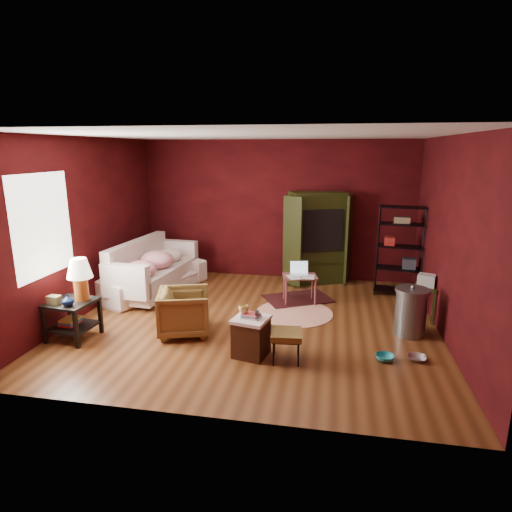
{
  "coord_description": "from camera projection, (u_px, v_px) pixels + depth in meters",
  "views": [
    {
      "loc": [
        1.16,
        -6.11,
        2.6
      ],
      "look_at": [
        0.0,
        0.2,
        1.0
      ],
      "focal_mm": 30.0,
      "sensor_mm": 36.0,
      "label": 1
    }
  ],
  "objects": [
    {
      "name": "tv_armoire",
      "position": [
        317.0,
        236.0,
        8.43
      ],
      "size": [
        1.32,
        1.06,
        1.81
      ],
      "rotation": [
        0.0,
        0.0,
        0.39
      ],
      "color": "#27290B",
      "rests_on": "ground"
    },
    {
      "name": "laptop_desk",
      "position": [
        300.0,
        278.0,
        7.38
      ],
      "size": [
        0.64,
        0.55,
        0.71
      ],
      "rotation": [
        0.0,
        0.0,
        0.21
      ],
      "color": "brown",
      "rests_on": "ground"
    },
    {
      "name": "armchair",
      "position": [
        184.0,
        310.0,
        6.14
      ],
      "size": [
        0.84,
        0.87,
        0.73
      ],
      "primitive_type": "imported",
      "rotation": [
        0.0,
        0.0,
        1.87
      ],
      "color": "black",
      "rests_on": "ground"
    },
    {
      "name": "mug",
      "position": [
        244.0,
        308.0,
        5.42
      ],
      "size": [
        0.14,
        0.12,
        0.13
      ],
      "primitive_type": "imported",
      "rotation": [
        0.0,
        0.0,
        0.12
      ],
      "color": "#D4B967",
      "rests_on": "hamper"
    },
    {
      "name": "vase",
      "position": [
        68.0,
        300.0,
        5.74
      ],
      "size": [
        0.21,
        0.21,
        0.16
      ],
      "primitive_type": "imported",
      "rotation": [
        0.0,
        0.0,
        0.35
      ],
      "color": "#0E1D46",
      "rests_on": "side_table"
    },
    {
      "name": "rug_round",
      "position": [
        294.0,
        313.0,
        6.99
      ],
      "size": [
        1.63,
        1.63,
        0.01
      ],
      "rotation": [
        0.0,
        0.0,
        0.38
      ],
      "color": "#F0DFC8",
      "rests_on": "ground"
    },
    {
      "name": "pet_bowl_steel",
      "position": [
        417.0,
        352.0,
        5.4
      ],
      "size": [
        0.24,
        0.09,
        0.24
      ],
      "primitive_type": "imported",
      "rotation": [
        0.0,
        0.0,
        -0.16
      ],
      "color": "#B5B7BC",
      "rests_on": "ground"
    },
    {
      "name": "room",
      "position": [
        251.0,
        233.0,
        6.32
      ],
      "size": [
        5.54,
        5.04,
        2.84
      ],
      "color": "brown",
      "rests_on": "ground"
    },
    {
      "name": "footstool",
      "position": [
        286.0,
        335.0,
        5.35
      ],
      "size": [
        0.42,
        0.42,
        0.39
      ],
      "rotation": [
        0.0,
        0.0,
        0.1
      ],
      "color": "black",
      "rests_on": "ground"
    },
    {
      "name": "wire_shelving",
      "position": [
        400.0,
        247.0,
        7.68
      ],
      "size": [
        0.84,
        0.45,
        1.64
      ],
      "rotation": [
        0.0,
        0.0,
        -0.13
      ],
      "color": "black",
      "rests_on": "ground"
    },
    {
      "name": "side_table",
      "position": [
        76.0,
        291.0,
        5.94
      ],
      "size": [
        0.63,
        0.63,
        1.15
      ],
      "rotation": [
        0.0,
        0.0,
        -0.1
      ],
      "color": "black",
      "rests_on": "ground"
    },
    {
      "name": "hamper",
      "position": [
        251.0,
        336.0,
        5.5
      ],
      "size": [
        0.51,
        0.51,
        0.6
      ],
      "rotation": [
        0.0,
        0.0,
        -0.22
      ],
      "color": "#44200F",
      "rests_on": "ground"
    },
    {
      "name": "trash_can",
      "position": [
        411.0,
        312.0,
        6.11
      ],
      "size": [
        0.52,
        0.52,
        0.75
      ],
      "rotation": [
        0.0,
        0.0,
        0.09
      ],
      "color": "gray",
      "rests_on": "ground"
    },
    {
      "name": "pet_bowl_turquoise",
      "position": [
        385.0,
        352.0,
        5.4
      ],
      "size": [
        0.24,
        0.15,
        0.23
      ],
      "primitive_type": "imported",
      "rotation": [
        0.0,
        0.0,
        0.36
      ],
      "color": "teal",
      "rests_on": "ground"
    },
    {
      "name": "rug_oriental",
      "position": [
        298.0,
        298.0,
        7.64
      ],
      "size": [
        1.35,
        1.2,
        0.01
      ],
      "rotation": [
        0.0,
        0.0,
        0.5
      ],
      "color": "#481315",
      "rests_on": "ground"
    },
    {
      "name": "sofa",
      "position": [
        151.0,
        270.0,
        7.94
      ],
      "size": [
        1.44,
        2.26,
        0.85
      ],
      "primitive_type": "imported",
      "rotation": [
        0.0,
        0.0,
        1.17
      ],
      "color": "silver",
      "rests_on": "ground"
    },
    {
      "name": "sofa_cushions",
      "position": [
        152.0,
        270.0,
        7.9
      ],
      "size": [
        1.04,
        2.2,
        0.89
      ],
      "rotation": [
        0.0,
        0.0,
        -0.09
      ],
      "color": "silver",
      "rests_on": "sofa"
    },
    {
      "name": "small_stand",
      "position": [
        426.0,
        286.0,
        6.63
      ],
      "size": [
        0.47,
        0.47,
        0.73
      ],
      "rotation": [
        0.0,
        0.0,
        -0.35
      ],
      "color": "#27290B",
      "rests_on": "ground"
    }
  ]
}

